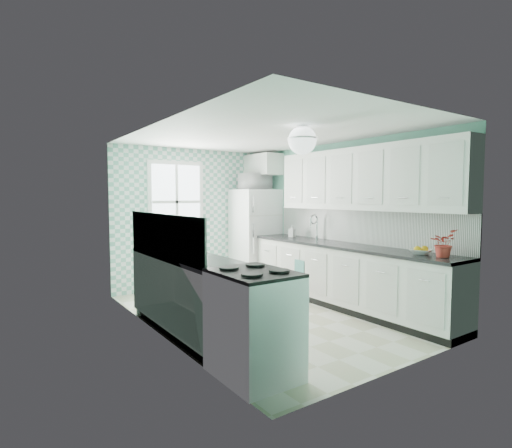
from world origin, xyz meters
TOP-DOWN VIEW (x-y plane):
  - floor at (0.00, 0.00)m, footprint 3.00×4.40m
  - ceiling at (0.00, 0.00)m, footprint 3.00×4.40m
  - wall_back at (0.00, 2.21)m, footprint 3.00×0.02m
  - wall_front at (0.00, -2.21)m, footprint 3.00×0.02m
  - wall_left at (-1.51, 0.00)m, footprint 0.02×4.40m
  - wall_right at (1.51, 0.00)m, footprint 0.02×4.40m
  - accent_wall at (0.00, 2.19)m, footprint 3.00×0.01m
  - window at (-0.35, 2.16)m, footprint 1.04×0.05m
  - backsplash_right at (1.49, -0.40)m, footprint 0.02×3.60m
  - backsplash_left at (-1.49, -0.07)m, footprint 0.02×2.15m
  - upper_cabinets_right at (1.33, -0.60)m, footprint 0.33×3.20m
  - upper_cabinet_fridge at (1.30, 1.83)m, footprint 0.40×0.74m
  - ceiling_light at (0.00, -0.80)m, footprint 0.34×0.34m
  - base_cabinets_right at (1.20, -0.40)m, footprint 0.60×3.60m
  - countertop_right at (1.19, -0.40)m, footprint 0.63×3.60m
  - base_cabinets_left at (-1.20, -0.07)m, footprint 0.60×2.15m
  - countertop_left at (-1.19, -0.07)m, footprint 0.63×2.15m
  - fridge at (1.11, 1.81)m, footprint 0.77×0.77m
  - stove at (-1.20, -1.52)m, footprint 0.64×0.80m
  - sink at (1.20, 0.40)m, footprint 0.52×0.43m
  - rug at (0.32, 0.32)m, footprint 0.74×0.98m
  - dish_towel at (0.89, 0.26)m, footprint 0.08×0.22m
  - fruit_bowl at (1.20, -1.64)m, footprint 0.32×0.32m
  - potted_plant at (1.20, -1.92)m, footprint 0.32×0.28m
  - soap_bottle at (1.25, 0.88)m, footprint 0.12×0.12m
  - microwave at (1.11, 1.81)m, footprint 0.55×0.38m

SIDE VIEW (x-z plane):
  - floor at x=0.00m, z-range -0.02..0.00m
  - rug at x=0.32m, z-range 0.00..0.02m
  - base_cabinets_right at x=1.20m, z-range 0.00..0.90m
  - base_cabinets_left at x=-1.20m, z-range 0.00..0.90m
  - dish_towel at x=0.89m, z-range 0.31..0.65m
  - stove at x=-1.20m, z-range 0.02..0.98m
  - fridge at x=1.11m, z-range 0.00..1.78m
  - countertop_right at x=1.19m, z-range 0.90..0.94m
  - countertop_left at x=-1.19m, z-range 0.90..0.94m
  - sink at x=1.20m, z-range 0.66..1.20m
  - fruit_bowl at x=1.20m, z-range 0.94..1.01m
  - soap_bottle at x=1.25m, z-range 0.94..1.15m
  - potted_plant at x=1.20m, z-range 0.94..1.27m
  - backsplash_right at x=1.49m, z-range 0.94..1.45m
  - backsplash_left at x=-1.49m, z-range 0.94..1.45m
  - wall_back at x=0.00m, z-range 0.00..2.50m
  - wall_front at x=0.00m, z-range 0.00..2.50m
  - wall_left at x=-1.51m, z-range 0.00..2.50m
  - wall_right at x=1.51m, z-range 0.00..2.50m
  - accent_wall at x=0.00m, z-range 0.00..2.50m
  - window at x=-0.35m, z-range 0.83..2.27m
  - upper_cabinets_right at x=1.33m, z-range 1.45..2.35m
  - microwave at x=1.11m, z-range 1.78..2.08m
  - upper_cabinet_fridge at x=1.30m, z-range 2.05..2.45m
  - ceiling_light at x=0.00m, z-range 2.15..2.50m
  - ceiling at x=0.00m, z-range 2.50..2.52m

